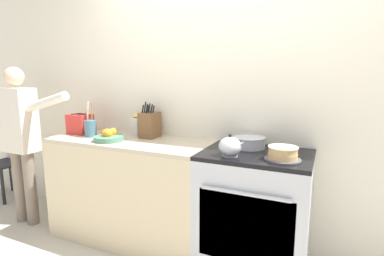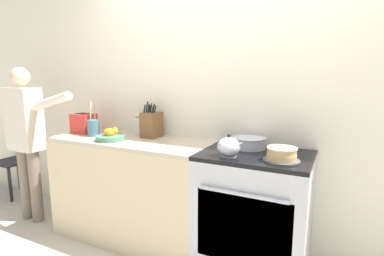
{
  "view_description": "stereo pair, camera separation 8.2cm",
  "coord_description": "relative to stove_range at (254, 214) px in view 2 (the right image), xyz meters",
  "views": [
    {
      "loc": [
        0.81,
        -1.8,
        1.48
      ],
      "look_at": [
        -0.13,
        0.27,
        1.08
      ],
      "focal_mm": 28.0,
      "sensor_mm": 36.0,
      "label": 1
    },
    {
      "loc": [
        0.88,
        -1.77,
        1.48
      ],
      "look_at": [
        -0.13,
        0.27,
        1.08
      ],
      "focal_mm": 28.0,
      "sensor_mm": 36.0,
      "label": 2
    }
  ],
  "objects": [
    {
      "name": "utensil_crock",
      "position": [
        -1.51,
        -0.04,
        0.55
      ],
      "size": [
        0.11,
        0.11,
        0.32
      ],
      "color": "#477084",
      "rests_on": "counter_cabinet"
    },
    {
      "name": "fruit_bowl",
      "position": [
        -1.24,
        -0.11,
        0.5
      ],
      "size": [
        0.25,
        0.25,
        0.11
      ],
      "color": "#4C7F66",
      "rests_on": "counter_cabinet"
    },
    {
      "name": "layer_cake",
      "position": [
        0.2,
        -0.12,
        0.51
      ],
      "size": [
        0.24,
        0.24,
        0.09
      ],
      "color": "#4C4C51",
      "rests_on": "stove_range"
    },
    {
      "name": "milk_carton",
      "position": [
        -1.18,
        0.2,
        0.56
      ],
      "size": [
        0.07,
        0.07,
        0.21
      ],
      "color": "white",
      "rests_on": "counter_cabinet"
    },
    {
      "name": "counter_cabinet",
      "position": [
        -1.12,
        0.0,
        -0.0
      ],
      "size": [
        1.45,
        0.59,
        0.93
      ],
      "color": "beige",
      "rests_on": "ground_plane"
    },
    {
      "name": "mixing_bowl",
      "position": [
        -0.09,
        0.13,
        0.51
      ],
      "size": [
        0.26,
        0.26,
        0.09
      ],
      "color": "#B7BABF",
      "rests_on": "stove_range"
    },
    {
      "name": "wall_back",
      "position": [
        -0.36,
        0.32,
        0.84
      ],
      "size": [
        8.0,
        0.04,
        2.6
      ],
      "color": "silver",
      "rests_on": "ground_plane"
    },
    {
      "name": "tea_kettle",
      "position": [
        -0.15,
        -0.16,
        0.53
      ],
      "size": [
        0.19,
        0.16,
        0.16
      ],
      "color": "#B7BABF",
      "rests_on": "stove_range"
    },
    {
      "name": "stove_range",
      "position": [
        0.0,
        0.0,
        0.0
      ],
      "size": [
        0.78,
        0.62,
        0.93
      ],
      "color": "#B7BABF",
      "rests_on": "ground_plane"
    },
    {
      "name": "person_baker",
      "position": [
        -2.27,
        -0.19,
        0.46
      ],
      "size": [
        0.91,
        0.2,
        1.56
      ],
      "rotation": [
        0.0,
        0.0,
        0.19
      ],
      "color": "#7A6B5B",
      "rests_on": "ground_plane"
    },
    {
      "name": "dining_chair",
      "position": [
        -3.06,
        0.23,
        0.02
      ],
      "size": [
        0.4,
        0.4,
        0.84
      ],
      "rotation": [
        0.0,
        0.0,
        -0.0
      ],
      "color": "#232328",
      "rests_on": "ground_plane"
    },
    {
      "name": "knife_block",
      "position": [
        -0.99,
        0.15,
        0.58
      ],
      "size": [
        0.14,
        0.18,
        0.32
      ],
      "color": "brown",
      "rests_on": "counter_cabinet"
    },
    {
      "name": "toaster",
      "position": [
        -1.7,
        0.03,
        0.56
      ],
      "size": [
        0.22,
        0.17,
        0.19
      ],
      "color": "red",
      "rests_on": "counter_cabinet"
    }
  ]
}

